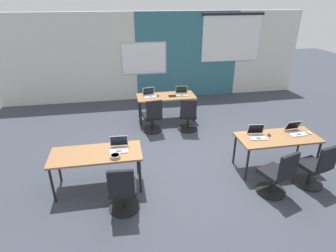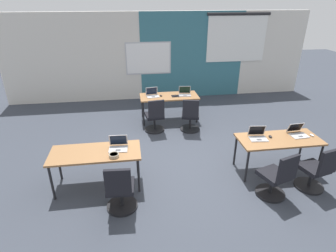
{
  "view_description": "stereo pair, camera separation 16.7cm",
  "coord_description": "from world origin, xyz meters",
  "px_view_note": "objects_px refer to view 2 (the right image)",
  "views": [
    {
      "loc": [
        -1.25,
        -4.95,
        3.24
      ],
      "look_at": [
        -0.38,
        -0.18,
        0.94
      ],
      "focal_mm": 29.5,
      "sensor_mm": 36.0,
      "label": 1
    },
    {
      "loc": [
        -1.08,
        -4.97,
        3.24
      ],
      "look_at": [
        -0.38,
        -0.18,
        0.94
      ],
      "focal_mm": 29.5,
      "sensor_mm": 36.0,
      "label": 2
    }
  ],
  "objects_px": {
    "chair_far_left": "(155,118)",
    "chair_far_right": "(190,118)",
    "laptop_near_right_end": "(298,133)",
    "snack_bowl": "(114,155)",
    "mouse_far_left": "(161,96)",
    "desk_near_right": "(279,141)",
    "chair_near_left_inner": "(120,191)",
    "desk_far_center": "(169,98)",
    "chair_near_right_inner": "(276,179)",
    "laptop_far_left": "(152,94)",
    "laptop_far_right": "(185,93)",
    "laptop_near_right_inner": "(258,136)",
    "mouse_near_right_inner": "(270,136)",
    "mouse_far_right": "(176,95)",
    "mouse_near_right_end": "(312,135)",
    "laptop_near_left_inner": "(118,146)",
    "desk_near_left": "(96,155)",
    "chair_near_right_end": "(316,172)"
  },
  "relations": [
    {
      "from": "mouse_far_left",
      "to": "chair_far_right",
      "type": "xyz_separation_m",
      "value": [
        0.66,
        -0.79,
        -0.36
      ]
    },
    {
      "from": "chair_far_left",
      "to": "laptop_far_right",
      "type": "relative_size",
      "value": 2.52
    },
    {
      "from": "mouse_far_left",
      "to": "snack_bowl",
      "type": "relative_size",
      "value": 0.62
    },
    {
      "from": "desk_far_center",
      "to": "snack_bowl",
      "type": "height_order",
      "value": "snack_bowl"
    },
    {
      "from": "desk_near_right",
      "to": "laptop_near_right_inner",
      "type": "relative_size",
      "value": 4.47
    },
    {
      "from": "desk_near_right",
      "to": "laptop_far_right",
      "type": "bearing_deg",
      "value": 114.95
    },
    {
      "from": "laptop_far_left",
      "to": "chair_near_left_inner",
      "type": "height_order",
      "value": "laptop_far_left"
    },
    {
      "from": "mouse_far_left",
      "to": "chair_far_left",
      "type": "relative_size",
      "value": 0.12
    },
    {
      "from": "laptop_near_right_inner",
      "to": "chair_near_right_inner",
      "type": "height_order",
      "value": "laptop_near_right_inner"
    },
    {
      "from": "desk_near_right",
      "to": "chair_far_left",
      "type": "height_order",
      "value": "chair_far_left"
    },
    {
      "from": "laptop_near_right_end",
      "to": "mouse_near_right_end",
      "type": "distance_m",
      "value": 0.27
    },
    {
      "from": "laptop_far_right",
      "to": "snack_bowl",
      "type": "bearing_deg",
      "value": -113.76
    },
    {
      "from": "mouse_near_right_inner",
      "to": "laptop_near_right_end",
      "type": "xyz_separation_m",
      "value": [
        0.58,
        0.02,
        0.03
      ]
    },
    {
      "from": "laptop_near_right_inner",
      "to": "desk_far_center",
      "type": "bearing_deg",
      "value": 122.17
    },
    {
      "from": "desk_near_right",
      "to": "mouse_near_right_inner",
      "type": "relative_size",
      "value": 15.4
    },
    {
      "from": "laptop_near_right_end",
      "to": "chair_near_left_inner",
      "type": "bearing_deg",
      "value": -170.84
    },
    {
      "from": "chair_near_right_inner",
      "to": "laptop_far_left",
      "type": "xyz_separation_m",
      "value": [
        -1.79,
        3.62,
        0.39
      ]
    },
    {
      "from": "chair_far_right",
      "to": "laptop_near_left_inner",
      "type": "xyz_separation_m",
      "value": [
        -1.78,
        -1.93,
        0.39
      ]
    },
    {
      "from": "laptop_near_right_inner",
      "to": "chair_near_right_inner",
      "type": "distance_m",
      "value": 0.95
    },
    {
      "from": "laptop_near_right_end",
      "to": "laptop_far_left",
      "type": "distance_m",
      "value": 3.8
    },
    {
      "from": "desk_far_center",
      "to": "chair_far_left",
      "type": "distance_m",
      "value": 0.89
    },
    {
      "from": "desk_far_center",
      "to": "mouse_near_right_end",
      "type": "bearing_deg",
      "value": -48.82
    },
    {
      "from": "desk_near_left",
      "to": "snack_bowl",
      "type": "xyz_separation_m",
      "value": [
        0.34,
        -0.22,
        0.1
      ]
    },
    {
      "from": "laptop_far_left",
      "to": "laptop_far_right",
      "type": "xyz_separation_m",
      "value": [
        0.9,
        -0.02,
        -0.0
      ]
    },
    {
      "from": "mouse_far_left",
      "to": "laptop_far_right",
      "type": "distance_m",
      "value": 0.67
    },
    {
      "from": "chair_far_right",
      "to": "chair_near_left_inner",
      "type": "xyz_separation_m",
      "value": [
        -1.76,
        -2.74,
        0.0
      ]
    },
    {
      "from": "chair_far_left",
      "to": "chair_far_right",
      "type": "height_order",
      "value": "same"
    },
    {
      "from": "mouse_far_right",
      "to": "chair_far_right",
      "type": "bearing_deg",
      "value": -70.25
    },
    {
      "from": "chair_far_left",
      "to": "mouse_far_right",
      "type": "xyz_separation_m",
      "value": [
        0.64,
        0.64,
        0.36
      ]
    },
    {
      "from": "laptop_far_left",
      "to": "snack_bowl",
      "type": "height_order",
      "value": "laptop_far_left"
    },
    {
      "from": "laptop_near_right_end",
      "to": "snack_bowl",
      "type": "xyz_separation_m",
      "value": [
        -3.6,
        -0.31,
        -0.01
      ]
    },
    {
      "from": "desk_near_left",
      "to": "laptop_far_right",
      "type": "height_order",
      "value": "laptop_far_right"
    },
    {
      "from": "laptop_near_left_inner",
      "to": "chair_far_left",
      "type": "bearing_deg",
      "value": 70.0
    },
    {
      "from": "desk_far_center",
      "to": "mouse_near_right_inner",
      "type": "xyz_separation_m",
      "value": [
        1.6,
        -2.73,
        0.08
      ]
    },
    {
      "from": "mouse_far_right",
      "to": "chair_far_right",
      "type": "relative_size",
      "value": 0.12
    },
    {
      "from": "desk_near_right",
      "to": "desk_far_center",
      "type": "bearing_deg",
      "value": 122.01
    },
    {
      "from": "desk_near_right",
      "to": "chair_near_right_inner",
      "type": "height_order",
      "value": "chair_near_right_inner"
    },
    {
      "from": "chair_near_right_inner",
      "to": "chair_far_right",
      "type": "relative_size",
      "value": 1.0
    },
    {
      "from": "desk_near_right",
      "to": "mouse_near_right_inner",
      "type": "bearing_deg",
      "value": 153.75
    },
    {
      "from": "desk_near_right",
      "to": "snack_bowl",
      "type": "bearing_deg",
      "value": -176.08
    },
    {
      "from": "desk_near_right",
      "to": "laptop_near_right_inner",
      "type": "distance_m",
      "value": 0.44
    },
    {
      "from": "laptop_far_right",
      "to": "snack_bowl",
      "type": "xyz_separation_m",
      "value": [
        -1.86,
        -3.02,
        -0.01
      ]
    },
    {
      "from": "chair_near_right_inner",
      "to": "desk_far_center",
      "type": "bearing_deg",
      "value": -87.56
    },
    {
      "from": "desk_near_right",
      "to": "chair_far_left",
      "type": "bearing_deg",
      "value": 136.59
    },
    {
      "from": "mouse_far_left",
      "to": "snack_bowl",
      "type": "bearing_deg",
      "value": -111.51
    },
    {
      "from": "laptop_near_right_inner",
      "to": "laptop_near_right_end",
      "type": "relative_size",
      "value": 1.02
    },
    {
      "from": "mouse_near_right_inner",
      "to": "laptop_far_left",
      "type": "xyz_separation_m",
      "value": [
        -2.06,
        2.75,
        0.03
      ]
    },
    {
      "from": "desk_near_left",
      "to": "laptop_far_right",
      "type": "xyz_separation_m",
      "value": [
        2.2,
        2.8,
        0.11
      ]
    },
    {
      "from": "chair_near_right_inner",
      "to": "chair_near_right_end",
      "type": "xyz_separation_m",
      "value": [
        0.81,
        0.09,
        0.0
      ]
    },
    {
      "from": "laptop_near_right_end",
      "to": "laptop_near_right_inner",
      "type": "bearing_deg",
      "value": 176.89
    }
  ]
}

